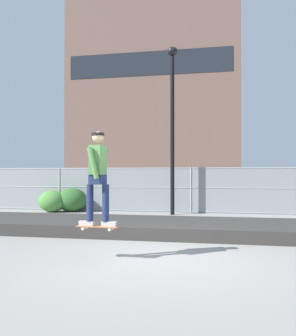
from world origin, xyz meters
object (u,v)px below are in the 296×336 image
Objects in this scene: shrub_left at (52,201)px; shrub_center at (72,200)px; parked_car_near at (78,188)px; skateboard at (98,227)px; street_lamp at (172,109)px; skater at (98,172)px; parked_car_mid at (206,190)px.

shrub_left is 0.81m from shrub_center.
parked_car_near is 3.48× the size of shrub_center.
shrub_left reaches higher than skateboard.
street_lamp is at bearing 0.16° from shrub_left.
street_lamp is at bearing -34.27° from parked_car_near.
skater is 11.62m from parked_car_mid.
skater is at bearing -59.13° from shrub_left.
skateboard is 0.12× the size of street_lamp.
street_lamp is at bearing -107.32° from parked_car_mid.
shrub_left is at bearing -179.84° from street_lamp.
parked_car_near is (-5.39, 3.67, -3.26)m from street_lamp.
parked_car_near is (-5.07, 11.57, 0.24)m from skateboard.
skater is (0.00, -0.00, 1.01)m from skateboard.
skateboard is 9.10m from shrub_center.
street_lamp is 4.99m from parked_car_mid.
skateboard is 0.46× the size of skater.
skateboard is 0.69× the size of shrub_left.
skateboard is at bearing -64.15° from shrub_center.
street_lamp is 5.61m from shrub_center.
street_lamp is 1.46× the size of parked_car_mid.
skater reaches higher than shrub_center.
skater is at bearing -92.31° from street_lamp.
skater is 0.39× the size of parked_car_near.
shrub_left is at bearing -158.00° from shrub_center.
shrub_center reaches higher than shrub_left.
shrub_center is (1.10, -3.38, -0.34)m from parked_car_near.
shrub_left is (-4.71, 7.88, -0.15)m from skateboard.
shrub_left is at bearing -84.51° from parked_car_near.
parked_car_near is at bearing 113.65° from skater.
parked_car_near is 3.57m from shrub_center.
skateboard is 0.18× the size of parked_car_near.
shrub_left is at bearing 120.87° from skateboard.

